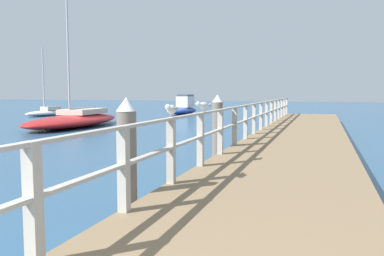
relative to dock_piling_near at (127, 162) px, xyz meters
The scene contains 9 objects.
pier_deck 8.91m from the dock_piling_near, 77.77° to the left, with size 3.16×26.90×0.50m, color #846B4C.
pier_railing 8.69m from the dock_piling_near, 87.49° to the left, with size 0.12×25.42×1.06m.
dock_piling_near is the anchor object (origin of this frame).
dock_piling_far 5.11m from the dock_piling_near, 90.00° to the left, with size 0.29×0.29×1.89m.
seagull_foreground 1.15m from the dock_piling_near, 64.45° to the left, with size 0.18×0.48×0.21m.
seagull_background 2.69m from the dock_piling_near, 81.62° to the left, with size 0.25×0.46×0.21m.
boat_0 17.46m from the dock_piling_near, 127.43° to the left, with size 3.46×8.50×10.65m.
boat_2 28.71m from the dock_piling_near, 107.97° to the left, with size 1.66×4.82×1.71m.
boat_3 28.74m from the dock_piling_near, 130.86° to the left, with size 1.83×4.34×5.53m.
Camera 1 is at (0.79, -0.27, 1.97)m, focal length 36.88 mm.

